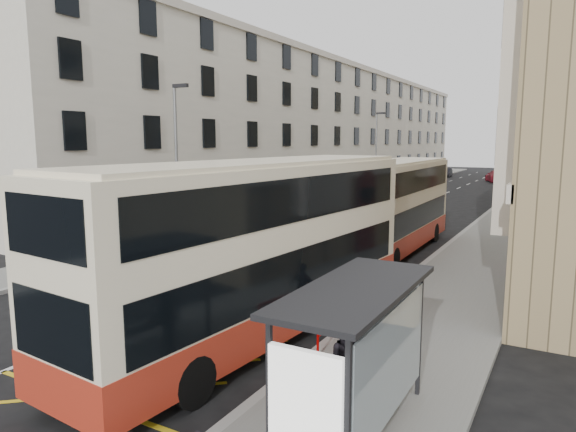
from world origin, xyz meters
The scene contains 19 objects.
ground centered at (0.00, 0.00, 0.00)m, with size 200.00×200.00×0.00m, color black.
pavement_right centered at (8.00, 30.00, 0.07)m, with size 4.00×120.00×0.15m, color slate.
pavement_left centered at (-7.50, 30.00, 0.07)m, with size 3.00×120.00×0.15m, color slate.
kerb_right centered at (6.00, 30.00, 0.07)m, with size 0.25×120.00×0.15m, color gray.
kerb_left centered at (-6.00, 30.00, 0.07)m, with size 0.25×120.00×0.15m, color gray.
road_markings centered at (0.00, 45.00, 0.01)m, with size 10.00×110.00×0.01m, color silver, non-canonical shape.
terrace_left centered at (-13.43, 45.50, 6.52)m, with size 9.18×79.00×13.25m.
bus_shelter centered at (8.34, -0.39, 2.14)m, with size 1.65×4.25×2.70m.
guard_railing centered at (6.25, 5.75, 0.86)m, with size 0.06×6.56×1.01m.
street_lamp_near centered at (-6.35, 12.00, 4.64)m, with size 0.93×0.18×8.00m.
street_lamp_far centered at (-6.35, 42.00, 4.64)m, with size 0.93×0.18×8.00m.
double_decker_front centered at (4.04, 3.38, 2.46)m, with size 3.82×12.32×4.84m.
double_decker_rear centered at (3.95, 15.56, 2.25)m, with size 2.58×11.09×4.42m.
pedestrian_mid centered at (7.85, 0.62, 1.06)m, with size 0.89×0.69×1.83m, color black.
pedestrian_far centered at (6.79, 5.03, 0.92)m, with size 0.90×0.38×1.54m, color black.
white_van centered at (-4.66, 40.50, 0.76)m, with size 2.51×5.45×1.52m, color white.
car_silver centered at (-4.30, 55.26, 0.67)m, with size 1.58×3.92×1.33m, color #ACB0B4.
car_dark centered at (-5.20, 69.24, 0.67)m, with size 1.42×4.06×1.34m, color black.
car_red centered at (2.64, 62.78, 0.77)m, with size 2.16×5.31×1.54m, color maroon.
Camera 1 is at (11.38, -8.15, 5.37)m, focal length 32.00 mm.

